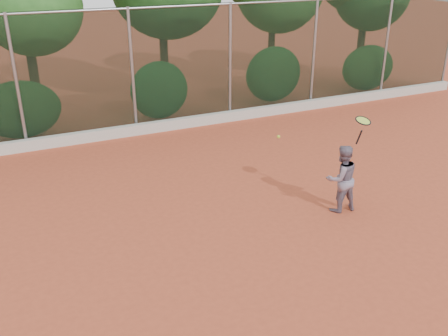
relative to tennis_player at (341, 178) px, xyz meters
name	(u,v)px	position (x,y,z in m)	size (l,w,h in m)	color
ground	(248,255)	(-2.43, -0.68, -0.70)	(80.00, 80.00, 0.00)	#B2472A
concrete_curb	(138,129)	(-2.43, 6.14, -0.55)	(24.00, 0.20, 0.30)	#BAB6AD
tennis_player	(341,178)	(0.00, 0.00, 0.00)	(0.68, 0.53, 1.40)	slate
chainlink_fence	(132,69)	(-2.43, 6.32, 1.16)	(24.09, 0.09, 3.50)	black
tennis_racket	(363,123)	(0.22, -0.17, 1.19)	(0.36, 0.35, 0.56)	black
tennis_ball_in_flight	(279,137)	(-1.24, 0.43, 0.93)	(0.06, 0.06, 0.06)	#B8D32F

